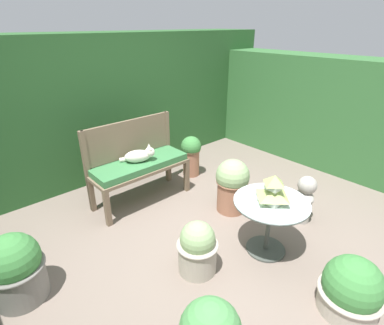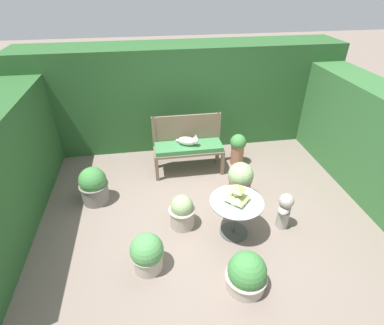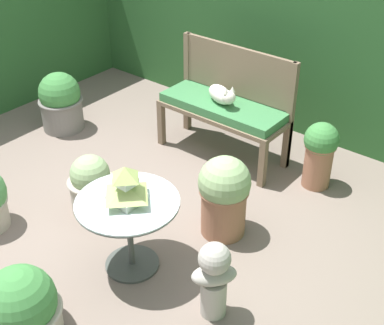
{
  "view_description": "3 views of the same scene",
  "coord_description": "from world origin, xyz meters",
  "px_view_note": "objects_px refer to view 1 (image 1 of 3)",
  "views": [
    {
      "loc": [
        -1.87,
        -1.74,
        2.14
      ],
      "look_at": [
        0.21,
        0.57,
        0.69
      ],
      "focal_mm": 28.0,
      "sensor_mm": 36.0,
      "label": 1
    },
    {
      "loc": [
        -0.75,
        -3.41,
        3.22
      ],
      "look_at": [
        -0.1,
        0.69,
        0.53
      ],
      "focal_mm": 28.0,
      "sensor_mm": 36.0,
      "label": 2
    },
    {
      "loc": [
        2.52,
        -2.44,
        2.79
      ],
      "look_at": [
        0.25,
        0.37,
        0.47
      ],
      "focal_mm": 50.0,
      "sensor_mm": 36.0,
      "label": 3
    }
  ],
  "objects_px": {
    "garden_bust": "(305,197)",
    "potted_plant_bench_right": "(16,269)",
    "pagoda_birdhouse": "(273,191)",
    "potted_plant_patio_mid": "(197,248)",
    "patio_table": "(270,212)",
    "garden_bench": "(140,167)",
    "cat": "(140,155)",
    "potted_plant_path_edge": "(351,289)",
    "potted_plant_table_far": "(191,154)",
    "potted_plant_hedge_corner": "(232,184)"
  },
  "relations": [
    {
      "from": "garden_bust",
      "to": "potted_plant_bench_right",
      "type": "distance_m",
      "value": 2.96
    },
    {
      "from": "pagoda_birdhouse",
      "to": "potted_plant_patio_mid",
      "type": "bearing_deg",
      "value": 159.04
    },
    {
      "from": "patio_table",
      "to": "garden_bust",
      "type": "height_order",
      "value": "patio_table"
    },
    {
      "from": "garden_bust",
      "to": "potted_plant_bench_right",
      "type": "xyz_separation_m",
      "value": [
        -2.78,
        1.03,
        -0.02
      ]
    },
    {
      "from": "garden_bench",
      "to": "potted_plant_bench_right",
      "type": "bearing_deg",
      "value": -159.17
    },
    {
      "from": "cat",
      "to": "potted_plant_path_edge",
      "type": "xyz_separation_m",
      "value": [
        0.31,
        -2.53,
        -0.43
      ]
    },
    {
      "from": "garden_bust",
      "to": "potted_plant_path_edge",
      "type": "distance_m",
      "value": 1.22
    },
    {
      "from": "garden_bench",
      "to": "potted_plant_bench_right",
      "type": "relative_size",
      "value": 2.01
    },
    {
      "from": "garden_bust",
      "to": "potted_plant_table_far",
      "type": "height_order",
      "value": "potted_plant_table_far"
    },
    {
      "from": "pagoda_birdhouse",
      "to": "potted_plant_path_edge",
      "type": "relative_size",
      "value": 0.56
    },
    {
      "from": "garden_bench",
      "to": "potted_plant_path_edge",
      "type": "relative_size",
      "value": 2.48
    },
    {
      "from": "garden_bench",
      "to": "pagoda_birdhouse",
      "type": "height_order",
      "value": "pagoda_birdhouse"
    },
    {
      "from": "potted_plant_table_far",
      "to": "potted_plant_path_edge",
      "type": "distance_m",
      "value": 2.74
    },
    {
      "from": "cat",
      "to": "pagoda_birdhouse",
      "type": "bearing_deg",
      "value": -52.15
    },
    {
      "from": "garden_bench",
      "to": "potted_plant_patio_mid",
      "type": "bearing_deg",
      "value": -102.36
    },
    {
      "from": "potted_plant_bench_right",
      "to": "potted_plant_table_far",
      "type": "xyz_separation_m",
      "value": [
        2.6,
        0.74,
        0.04
      ]
    },
    {
      "from": "patio_table",
      "to": "potted_plant_hedge_corner",
      "type": "xyz_separation_m",
      "value": [
        0.29,
        0.74,
        -0.1
      ]
    },
    {
      "from": "potted_plant_hedge_corner",
      "to": "potted_plant_path_edge",
      "type": "height_order",
      "value": "potted_plant_hedge_corner"
    },
    {
      "from": "potted_plant_table_far",
      "to": "potted_plant_bench_right",
      "type": "bearing_deg",
      "value": -164.15
    },
    {
      "from": "garden_bench",
      "to": "pagoda_birdhouse",
      "type": "xyz_separation_m",
      "value": [
        0.41,
        -1.67,
        0.23
      ]
    },
    {
      "from": "garden_bench",
      "to": "potted_plant_hedge_corner",
      "type": "height_order",
      "value": "potted_plant_hedge_corner"
    },
    {
      "from": "potted_plant_bench_right",
      "to": "potted_plant_path_edge",
      "type": "bearing_deg",
      "value": -44.71
    },
    {
      "from": "cat",
      "to": "potted_plant_table_far",
      "type": "relative_size",
      "value": 0.62
    },
    {
      "from": "pagoda_birdhouse",
      "to": "potted_plant_bench_right",
      "type": "relative_size",
      "value": 0.45
    },
    {
      "from": "potted_plant_hedge_corner",
      "to": "cat",
      "type": "bearing_deg",
      "value": 127.43
    },
    {
      "from": "cat",
      "to": "potted_plant_patio_mid",
      "type": "height_order",
      "value": "cat"
    },
    {
      "from": "potted_plant_bench_right",
      "to": "potted_plant_path_edge",
      "type": "distance_m",
      "value": 2.73
    },
    {
      "from": "potted_plant_hedge_corner",
      "to": "potted_plant_patio_mid",
      "type": "relative_size",
      "value": 1.29
    },
    {
      "from": "potted_plant_bench_right",
      "to": "garden_bust",
      "type": "bearing_deg",
      "value": -20.42
    },
    {
      "from": "cat",
      "to": "patio_table",
      "type": "distance_m",
      "value": 1.72
    },
    {
      "from": "patio_table",
      "to": "potted_plant_patio_mid",
      "type": "height_order",
      "value": "patio_table"
    },
    {
      "from": "garden_bust",
      "to": "potted_plant_patio_mid",
      "type": "xyz_separation_m",
      "value": [
        -1.45,
        0.26,
        -0.07
      ]
    },
    {
      "from": "patio_table",
      "to": "pagoda_birdhouse",
      "type": "height_order",
      "value": "pagoda_birdhouse"
    },
    {
      "from": "potted_plant_bench_right",
      "to": "potted_plant_path_edge",
      "type": "relative_size",
      "value": 1.24
    },
    {
      "from": "cat",
      "to": "potted_plant_table_far",
      "type": "height_order",
      "value": "cat"
    },
    {
      "from": "garden_bust",
      "to": "potted_plant_table_far",
      "type": "bearing_deg",
      "value": 46.37
    },
    {
      "from": "patio_table",
      "to": "garden_bust",
      "type": "xyz_separation_m",
      "value": [
        0.74,
        0.02,
        -0.14
      ]
    },
    {
      "from": "patio_table",
      "to": "pagoda_birdhouse",
      "type": "relative_size",
      "value": 2.59
    },
    {
      "from": "garden_bench",
      "to": "cat",
      "type": "relative_size",
      "value": 3.23
    },
    {
      "from": "garden_bench",
      "to": "potted_plant_bench_right",
      "type": "height_order",
      "value": "potted_plant_bench_right"
    },
    {
      "from": "cat",
      "to": "patio_table",
      "type": "relative_size",
      "value": 0.53
    },
    {
      "from": "cat",
      "to": "potted_plant_patio_mid",
      "type": "bearing_deg",
      "value": -78.41
    },
    {
      "from": "pagoda_birdhouse",
      "to": "potted_plant_hedge_corner",
      "type": "height_order",
      "value": "pagoda_birdhouse"
    },
    {
      "from": "patio_table",
      "to": "garden_bust",
      "type": "distance_m",
      "value": 0.75
    },
    {
      "from": "potted_plant_bench_right",
      "to": "potted_plant_patio_mid",
      "type": "relative_size",
      "value": 1.18
    },
    {
      "from": "potted_plant_table_far",
      "to": "potted_plant_patio_mid",
      "type": "bearing_deg",
      "value": -130.09
    },
    {
      "from": "pagoda_birdhouse",
      "to": "potted_plant_hedge_corner",
      "type": "xyz_separation_m",
      "value": [
        0.29,
        0.74,
        -0.35
      ]
    },
    {
      "from": "garden_bust",
      "to": "potted_plant_hedge_corner",
      "type": "distance_m",
      "value": 0.85
    },
    {
      "from": "potted_plant_table_far",
      "to": "potted_plant_patio_mid",
      "type": "xyz_separation_m",
      "value": [
        -1.28,
        -1.52,
        -0.09
      ]
    },
    {
      "from": "patio_table",
      "to": "potted_plant_bench_right",
      "type": "height_order",
      "value": "potted_plant_bench_right"
    }
  ]
}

